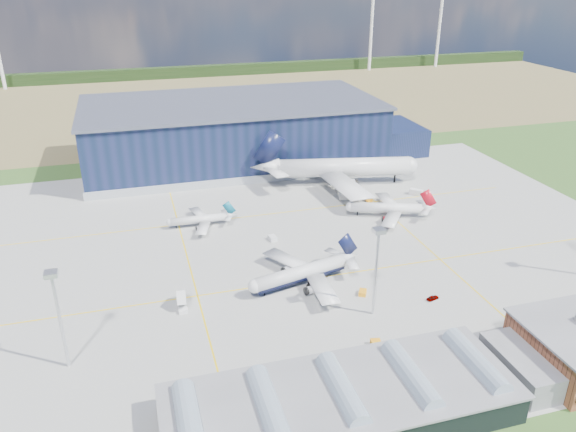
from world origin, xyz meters
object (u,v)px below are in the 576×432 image
(hangar, at_px, (239,134))
(light_mast_west, at_px, (57,305))
(airliner_regional, at_px, (198,216))
(gse_tug_b, at_px, (363,293))
(gse_van_b, at_px, (416,192))
(airliner_widebody, at_px, (344,158))
(airliner_navy, at_px, (300,266))
(gse_tug_a, at_px, (377,346))
(gse_cart_b, at_px, (334,177))
(gse_tug_c, at_px, (369,198))
(gse_cart_a, at_px, (273,238))
(light_mast_center, at_px, (377,258))
(airliner_red, at_px, (387,203))
(airstair, at_px, (182,301))
(car_a, at_px, (433,298))
(gse_van_a, at_px, (337,260))
(car_b, at_px, (344,370))

(hangar, xyz_separation_m, light_mast_west, (-62.81, -124.80, 3.82))
(airliner_regional, relative_size, gse_tug_b, 8.41)
(gse_van_b, bearing_deg, hangar, 90.75)
(gse_tug_b, bearing_deg, airliner_widebody, 102.43)
(airliner_navy, distance_m, gse_tug_a, 32.11)
(airliner_navy, height_order, airliner_widebody, airliner_widebody)
(gse_cart_b, bearing_deg, gse_tug_c, -125.65)
(hangar, bearing_deg, airliner_regional, -112.93)
(gse_cart_a, bearing_deg, light_mast_center, -80.38)
(hangar, height_order, airliner_regional, hangar)
(hangar, height_order, gse_tug_c, hangar)
(airliner_red, xyz_separation_m, airstair, (-72.41, -35.88, -3.26))
(hangar, bearing_deg, gse_tug_a, -89.02)
(airliner_regional, xyz_separation_m, car_a, (50.89, -60.57, -3.20))
(hangar, relative_size, gse_cart_a, 45.35)
(gse_tug_a, bearing_deg, gse_van_a, 92.79)
(gse_van_a, bearing_deg, gse_cart_a, 16.76)
(airliner_widebody, relative_size, gse_cart_a, 20.30)
(gse_van_b, bearing_deg, light_mast_west, 167.25)
(airliner_regional, bearing_deg, gse_cart_a, 142.57)
(airliner_navy, relative_size, gse_tug_c, 9.75)
(gse_tug_b, xyz_separation_m, gse_van_a, (-0.53, 16.89, 0.68))
(gse_cart_b, xyz_separation_m, car_b, (-39.08, -110.00, -0.13))
(airliner_widebody, xyz_separation_m, gse_tug_c, (2.83, -18.06, -9.81))
(gse_tug_b, distance_m, airstair, 45.99)
(gse_cart_a, xyz_separation_m, airstair, (-31.11, -29.40, 1.06))
(hangar, relative_size, car_b, 44.21)
(light_mast_center, relative_size, airliner_regional, 0.99)
(light_mast_center, bearing_deg, car_a, 4.96)
(light_mast_west, relative_size, airstair, 4.20)
(gse_tug_b, height_order, gse_cart_a, gse_cart_a)
(gse_van_a, xyz_separation_m, gse_tug_c, (27.78, 41.33, -0.51))
(gse_cart_b, distance_m, airstair, 102.38)
(airliner_red, xyz_separation_m, gse_van_a, (-27.56, -26.39, -3.73))
(airliner_navy, xyz_separation_m, car_a, (30.10, -16.51, -5.03))
(hangar, height_order, airliner_widebody, hangar)
(gse_van_a, bearing_deg, gse_cart_b, -37.62)
(hangar, xyz_separation_m, gse_cart_b, (31.55, -32.80, -10.94))
(airstair, height_order, car_b, airstair)
(gse_tug_a, distance_m, airstair, 48.92)
(airliner_regional, bearing_deg, airliner_navy, 116.75)
(hangar, height_order, light_mast_center, hangar)
(gse_cart_a, relative_size, gse_cart_b, 1.03)
(hangar, bearing_deg, gse_van_a, -85.58)
(gse_cart_a, xyz_separation_m, gse_tug_c, (41.52, 21.42, 0.08))
(car_b, bearing_deg, airliner_regional, 9.96)
(airliner_regional, relative_size, gse_tug_c, 6.57)
(gse_tug_a, bearing_deg, airliner_navy, 115.50)
(airliner_red, xyz_separation_m, car_b, (-42.77, -70.00, -4.47))
(gse_tug_a, bearing_deg, car_a, 43.52)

